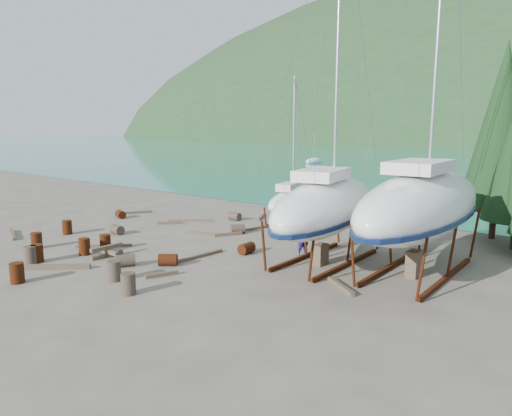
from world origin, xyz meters
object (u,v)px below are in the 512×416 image
Objects in this scene: large_sailboat_far at (422,204)px; small_sailboat_shore at (290,201)px; worker at (303,238)px; large_sailboat_near at (327,205)px.

small_sailboat_shore is (-10.77, 5.35, -1.58)m from large_sailboat_far.
large_sailboat_far reaches higher than worker.
large_sailboat_near is 1.79× the size of small_sailboat_shore.
large_sailboat_far is 10.42× the size of worker.
small_sailboat_shore is at bearing 151.39° from large_sailboat_far.
large_sailboat_far is at bearing 1.81° from large_sailboat_near.
large_sailboat_far reaches higher than large_sailboat_near.
worker is at bearing -63.63° from small_sailboat_shore.
large_sailboat_far is at bearing -58.90° from worker.
large_sailboat_near is at bearing -74.31° from worker.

